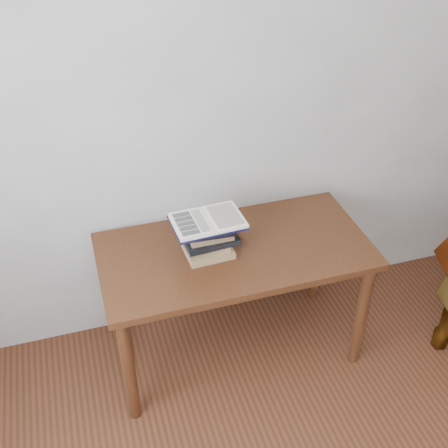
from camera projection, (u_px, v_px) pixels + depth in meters
name	position (u px, v px, depth m)	size (l,w,h in m)	color
desk	(235.00, 264.00, 2.74)	(1.30, 0.65, 0.69)	#4E2B13
book_stack	(209.00, 236.00, 2.61)	(0.26, 0.20, 0.18)	#9A7F4F
open_book	(208.00, 221.00, 2.53)	(0.33, 0.24, 0.03)	black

